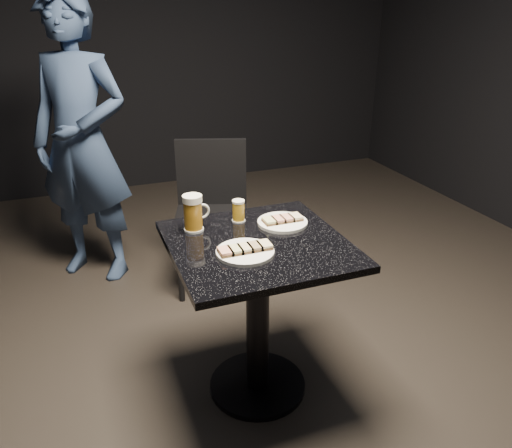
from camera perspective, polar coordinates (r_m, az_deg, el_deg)
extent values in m
plane|color=black|center=(2.44, 0.18, -18.05)|extent=(6.00, 6.00, 0.00)
plane|color=black|center=(4.73, -13.90, 21.84)|extent=(5.00, 0.00, 5.00)
cylinder|color=white|center=(1.92, -1.25, -3.23)|extent=(0.23, 0.23, 0.01)
cylinder|color=white|center=(2.17, 3.04, 0.18)|extent=(0.22, 0.22, 0.01)
imported|color=navy|center=(3.19, -19.31, 8.71)|extent=(0.75, 0.70, 1.72)
cylinder|color=black|center=(2.43, 0.18, -17.83)|extent=(0.44, 0.44, 0.03)
cylinder|color=black|center=(2.21, 0.19, -10.87)|extent=(0.10, 0.10, 0.69)
cube|color=black|center=(2.02, 0.20, -2.42)|extent=(0.70, 0.70, 0.03)
cylinder|color=silver|center=(2.13, -7.11, -0.60)|extent=(0.08, 0.08, 0.01)
cylinder|color=#C38120|center=(2.10, -7.20, 1.01)|extent=(0.08, 0.08, 0.12)
cylinder|color=white|center=(2.07, -7.30, 2.89)|extent=(0.08, 0.08, 0.03)
torus|color=white|center=(2.12, -6.21, 1.47)|extent=(0.07, 0.01, 0.07)
cylinder|color=silver|center=(2.20, -2.00, 0.41)|extent=(0.06, 0.06, 0.01)
cylinder|color=gold|center=(2.18, -2.01, 1.47)|extent=(0.05, 0.05, 0.08)
cylinder|color=silver|center=(2.17, -2.03, 2.59)|extent=(0.06, 0.06, 0.01)
cube|color=black|center=(2.99, -5.13, 0.59)|extent=(0.54, 0.54, 0.04)
cylinder|color=black|center=(2.94, -8.66, -5.09)|extent=(0.03, 0.03, 0.43)
cylinder|color=black|center=(2.92, -1.53, -5.01)|extent=(0.03, 0.03, 0.43)
cylinder|color=black|center=(3.26, -8.03, -1.97)|extent=(0.03, 0.03, 0.43)
cylinder|color=black|center=(3.24, -1.63, -1.88)|extent=(0.03, 0.03, 0.43)
cube|color=black|center=(3.09, -5.12, 5.80)|extent=(0.42, 0.17, 0.43)
cube|color=#4C3521|center=(1.89, -3.51, -3.29)|extent=(0.05, 0.07, 0.01)
cube|color=tan|center=(1.89, -3.52, -3.03)|extent=(0.05, 0.07, 0.01)
cube|color=#4C3521|center=(1.90, -2.38, -3.10)|extent=(0.05, 0.07, 0.01)
cube|color=#D1D184|center=(1.90, -2.38, -2.84)|extent=(0.05, 0.07, 0.01)
cube|color=#4C3521|center=(1.91, -1.25, -2.91)|extent=(0.05, 0.07, 0.01)
cube|color=beige|center=(1.91, -1.26, -2.65)|extent=(0.05, 0.07, 0.01)
cube|color=#4C3521|center=(1.92, -0.15, -2.72)|extent=(0.05, 0.07, 0.01)
cube|color=#8C7251|center=(1.92, -0.15, -2.47)|extent=(0.05, 0.07, 0.01)
cube|color=#4C3521|center=(1.94, 0.94, -2.53)|extent=(0.05, 0.07, 0.01)
cube|color=beige|center=(1.93, 0.95, -2.28)|extent=(0.05, 0.07, 0.01)
cube|color=#4C3521|center=(2.15, 1.55, 0.24)|extent=(0.05, 0.07, 0.01)
cube|color=#D1D184|center=(2.14, 1.56, 0.47)|extent=(0.05, 0.07, 0.01)
cube|color=#4C3521|center=(2.16, 2.55, 0.40)|extent=(0.05, 0.07, 0.01)
cube|color=tan|center=(2.16, 2.56, 0.63)|extent=(0.05, 0.07, 0.01)
cube|color=#4C3521|center=(2.18, 3.54, 0.55)|extent=(0.05, 0.07, 0.01)
cube|color=tan|center=(2.17, 3.54, 0.78)|extent=(0.05, 0.07, 0.01)
cube|color=#4C3521|center=(2.19, 4.51, 0.70)|extent=(0.05, 0.07, 0.01)
cube|color=beige|center=(2.19, 4.52, 0.93)|extent=(0.05, 0.07, 0.01)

